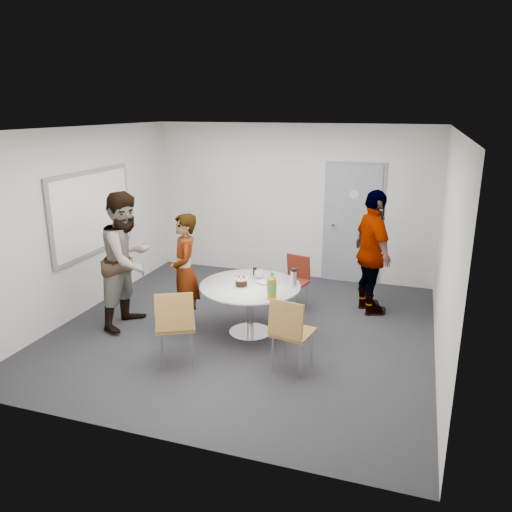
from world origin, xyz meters
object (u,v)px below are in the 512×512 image
(person_main, at_px, (185,272))
(person_left, at_px, (128,260))
(chair_far, at_px, (295,277))
(table, at_px, (252,291))
(chair_near_left, at_px, (175,320))
(chair_near_right, at_px, (290,328))
(door, at_px, (353,224))
(whiteboard, at_px, (93,213))
(person_right, at_px, (373,253))

(person_main, xyz_separation_m, person_left, (-0.78, -0.16, 0.14))
(chair_far, xyz_separation_m, person_left, (-2.05, -1.30, 0.45))
(table, xyz_separation_m, chair_far, (0.32, 1.09, -0.12))
(chair_near_left, bearing_deg, chair_near_right, -14.72)
(door, distance_m, chair_far, 1.71)
(whiteboard, bearing_deg, chair_far, 15.00)
(chair_far, relative_size, person_left, 0.43)
(table, bearing_deg, person_main, -177.15)
(door, bearing_deg, whiteboard, -147.34)
(door, bearing_deg, table, -110.17)
(person_main, bearing_deg, person_left, -107.54)
(chair_near_right, height_order, person_left, person_left)
(chair_near_left, height_order, person_main, person_main)
(chair_near_right, relative_size, person_main, 0.56)
(door, distance_m, person_main, 3.26)
(chair_far, relative_size, person_main, 0.51)
(chair_near_right, xyz_separation_m, person_right, (0.69, 2.10, 0.37))
(person_right, bearing_deg, chair_near_left, 111.98)
(chair_near_right, relative_size, person_left, 0.48)
(chair_near_left, relative_size, chair_far, 1.16)
(whiteboard, xyz_separation_m, person_left, (0.87, -0.51, -0.50))
(person_left, xyz_separation_m, person_right, (3.15, 1.48, -0.02))
(person_main, bearing_deg, door, 114.93)
(door, height_order, chair_near_left, door)
(whiteboard, bearing_deg, person_left, -30.34)
(person_main, bearing_deg, whiteboard, -131.14)
(table, distance_m, person_left, 1.78)
(door, bearing_deg, chair_near_right, -93.76)
(door, height_order, person_main, door)
(table, xyz_separation_m, person_main, (-0.95, -0.05, 0.19))
(table, height_order, chair_near_left, table)
(person_main, relative_size, person_right, 0.87)
(door, height_order, table, door)
(chair_near_left, bearing_deg, person_main, 82.94)
(whiteboard, height_order, person_left, whiteboard)
(whiteboard, bearing_deg, person_right, 13.56)
(person_left, relative_size, person_right, 1.02)
(door, height_order, person_right, door)
(door, relative_size, whiteboard, 1.12)
(chair_far, bearing_deg, door, -100.08)
(table, xyz_separation_m, person_right, (1.42, 1.27, 0.31))
(door, xyz_separation_m, chair_far, (-0.63, -1.50, -0.53))
(chair_near_left, bearing_deg, chair_far, 41.02)
(door, distance_m, whiteboard, 4.25)
(chair_near_left, bearing_deg, table, 35.58)
(whiteboard, height_order, chair_far, whiteboard)
(door, xyz_separation_m, person_main, (-1.90, -2.63, -0.22))
(person_left, bearing_deg, person_main, -74.75)
(chair_near_right, xyz_separation_m, person_left, (-2.46, 0.61, 0.39))
(chair_far, bearing_deg, table, 86.55)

